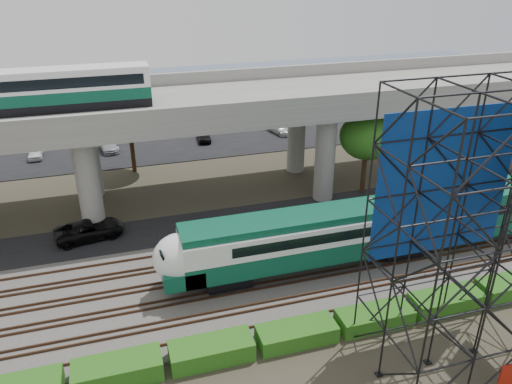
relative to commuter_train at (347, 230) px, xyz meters
name	(u,v)px	position (x,y,z in m)	size (l,w,h in m)	color
ground	(258,299)	(-7.07, -2.00, -2.88)	(140.00, 140.00, 0.00)	#474233
ballast_bed	(250,281)	(-7.07, 0.00, -2.78)	(90.00, 12.00, 0.20)	slate
service_road	(221,223)	(-7.07, 8.50, -2.84)	(90.00, 5.00, 0.08)	black
parking_lot	(178,135)	(-7.07, 32.00, -2.84)	(90.00, 18.00, 0.08)	black
harbor_water	(157,93)	(-7.07, 54.00, -2.87)	(140.00, 40.00, 0.03)	#41556B
rail_tracks	(250,279)	(-7.07, 0.00, -2.60)	(90.00, 9.52, 0.16)	#472D1E
commuter_train	(347,230)	(0.00, 0.00, 0.00)	(29.30, 3.06, 4.30)	black
overpass	(195,111)	(-7.83, 14.00, 5.33)	(80.00, 12.00, 12.40)	#9E9B93
scaffold_tower	(476,241)	(1.71, -9.98, 4.59)	(9.36, 6.36, 15.00)	black
hedge_strip	(297,333)	(-6.06, -6.30, -2.32)	(34.60, 1.80, 1.20)	#235B14
trees	(151,144)	(-11.74, 14.17, 2.69)	(40.94, 16.94, 7.69)	#382314
suv	(89,230)	(-17.46, 9.15, -2.07)	(2.44, 5.29, 1.47)	black
parked_cars	(187,131)	(-5.99, 31.48, -2.20)	(35.15, 9.55, 1.27)	white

